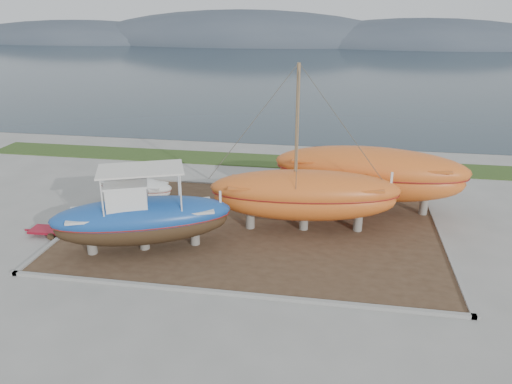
% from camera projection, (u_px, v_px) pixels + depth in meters
% --- Properties ---
extents(ground, '(140.00, 140.00, 0.00)m').
position_uv_depth(ground, '(239.00, 269.00, 21.38)').
color(ground, gray).
rests_on(ground, ground).
extents(dirt_patch, '(18.00, 12.00, 0.06)m').
position_uv_depth(dirt_patch, '(255.00, 229.00, 25.05)').
color(dirt_patch, '#422D1E').
rests_on(dirt_patch, ground).
extents(curb_frame, '(18.60, 12.60, 0.15)m').
position_uv_depth(curb_frame, '(255.00, 228.00, 25.03)').
color(curb_frame, gray).
rests_on(curb_frame, ground).
extents(grass_strip, '(44.00, 3.00, 0.08)m').
position_uv_depth(grass_strip, '(282.00, 162.00, 35.64)').
color(grass_strip, '#284219').
rests_on(grass_strip, ground).
extents(sea, '(260.00, 100.00, 0.04)m').
position_uv_depth(sea, '(320.00, 69.00, 85.86)').
color(sea, '#1A2A34').
rests_on(sea, ground).
extents(mountain_ridge, '(200.00, 36.00, 20.00)m').
position_uv_depth(mountain_ridge, '(330.00, 44.00, 136.52)').
color(mountain_ridge, '#333D49').
rests_on(mountain_ridge, ground).
extents(blue_caique, '(8.39, 5.26, 3.87)m').
position_uv_depth(blue_caique, '(142.00, 210.00, 22.31)').
color(blue_caique, '#19499B').
rests_on(blue_caique, dirt_patch).
extents(white_dinghy, '(4.67, 2.26, 1.35)m').
position_uv_depth(white_dinghy, '(136.00, 190.00, 28.20)').
color(white_dinghy, silver).
rests_on(white_dinghy, dirt_patch).
extents(orange_sailboat, '(9.53, 3.75, 8.12)m').
position_uv_depth(orange_sailboat, '(306.00, 151.00, 23.54)').
color(orange_sailboat, '#CA5A1F').
rests_on(orange_sailboat, dirt_patch).
extents(orange_bare_hull, '(10.48, 3.90, 3.36)m').
position_uv_depth(orange_bare_hull, '(369.00, 180.00, 26.86)').
color(orange_bare_hull, '#CA5A1F').
rests_on(orange_bare_hull, dirt_patch).
extents(red_trailer, '(2.35, 1.25, 0.33)m').
position_uv_depth(red_trailer, '(47.00, 232.00, 24.44)').
color(red_trailer, maroon).
rests_on(red_trailer, ground).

